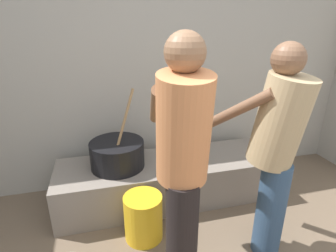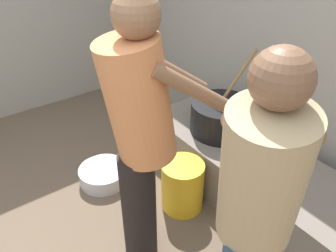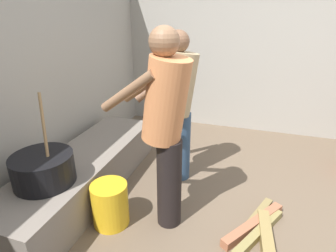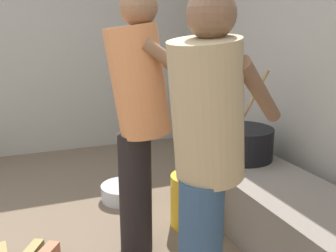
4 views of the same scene
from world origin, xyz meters
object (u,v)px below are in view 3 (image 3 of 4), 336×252
at_px(cooking_pot_main, 43,169).
at_px(cook_in_orange_shirt, 165,122).
at_px(bucket_yellow_plastic, 110,204).
at_px(cook_in_tan_shirt, 178,101).

xyz_separation_m(cooking_pot_main, cook_in_orange_shirt, (0.32, -0.91, 0.39)).
bearing_deg(cook_in_orange_shirt, bucket_yellow_plastic, 112.48).
relative_size(cook_in_orange_shirt, bucket_yellow_plastic, 4.23).
relative_size(cooking_pot_main, cook_in_orange_shirt, 0.44).
bearing_deg(cook_in_tan_shirt, bucket_yellow_plastic, 158.54).
relative_size(cook_in_tan_shirt, cook_in_orange_shirt, 0.96).
height_order(cooking_pot_main, bucket_yellow_plastic, cooking_pot_main).
xyz_separation_m(cook_in_orange_shirt, bucket_yellow_plastic, (-0.18, 0.43, -0.72)).
xyz_separation_m(cook_in_tan_shirt, cook_in_orange_shirt, (-0.67, -0.09, 0.04)).
height_order(cook_in_tan_shirt, bucket_yellow_plastic, cook_in_tan_shirt).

